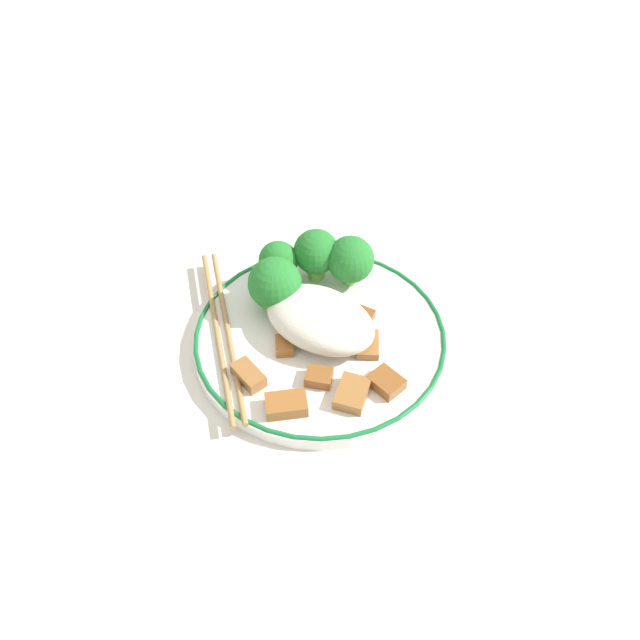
{
  "coord_description": "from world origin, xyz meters",
  "views": [
    {
      "loc": [
        -0.24,
        0.36,
        0.49
      ],
      "look_at": [
        0.0,
        0.0,
        0.03
      ],
      "focal_mm": 35.0,
      "sensor_mm": 36.0,
      "label": 1
    }
  ],
  "objects_px": {
    "broccoli_back_right": "(278,262)",
    "broccoli_back_center": "(316,253)",
    "broccoli_back_left": "(350,260)",
    "broccoli_mid_left": "(275,284)",
    "chopsticks": "(222,331)",
    "plate": "(320,337)"
  },
  "relations": [
    {
      "from": "broccoli_back_center",
      "to": "broccoli_back_right",
      "type": "height_order",
      "value": "broccoli_back_center"
    },
    {
      "from": "broccoli_back_right",
      "to": "plate",
      "type": "bearing_deg",
      "value": 152.73
    },
    {
      "from": "broccoli_back_left",
      "to": "broccoli_mid_left",
      "type": "bearing_deg",
      "value": 59.58
    },
    {
      "from": "broccoli_back_right",
      "to": "broccoli_mid_left",
      "type": "relative_size",
      "value": 0.8
    },
    {
      "from": "plate",
      "to": "broccoli_back_left",
      "type": "relative_size",
      "value": 4.4
    },
    {
      "from": "chopsticks",
      "to": "plate",
      "type": "bearing_deg",
      "value": -147.48
    },
    {
      "from": "plate",
      "to": "chopsticks",
      "type": "relative_size",
      "value": 1.41
    },
    {
      "from": "broccoli_back_left",
      "to": "plate",
      "type": "bearing_deg",
      "value": 99.91
    },
    {
      "from": "broccoli_back_left",
      "to": "broccoli_back_center",
      "type": "height_order",
      "value": "broccoli_back_center"
    },
    {
      "from": "broccoli_back_left",
      "to": "broccoli_mid_left",
      "type": "height_order",
      "value": "broccoli_mid_left"
    },
    {
      "from": "broccoli_back_left",
      "to": "broccoli_mid_left",
      "type": "relative_size",
      "value": 0.94
    },
    {
      "from": "plate",
      "to": "broccoli_mid_left",
      "type": "relative_size",
      "value": 4.12
    },
    {
      "from": "broccoli_back_left",
      "to": "broccoli_back_center",
      "type": "xyz_separation_m",
      "value": [
        0.04,
        0.01,
        0.0
      ]
    },
    {
      "from": "broccoli_mid_left",
      "to": "broccoli_back_center",
      "type": "bearing_deg",
      "value": -97.18
    },
    {
      "from": "chopsticks",
      "to": "broccoli_mid_left",
      "type": "bearing_deg",
      "value": -113.18
    },
    {
      "from": "broccoli_back_center",
      "to": "chopsticks",
      "type": "relative_size",
      "value": 0.33
    },
    {
      "from": "broccoli_back_center",
      "to": "broccoli_back_left",
      "type": "bearing_deg",
      "value": -162.8
    },
    {
      "from": "broccoli_back_right",
      "to": "broccoli_mid_left",
      "type": "distance_m",
      "value": 0.04
    },
    {
      "from": "plate",
      "to": "chopsticks",
      "type": "xyz_separation_m",
      "value": [
        0.09,
        0.05,
        0.01
      ]
    },
    {
      "from": "broccoli_back_right",
      "to": "broccoli_back_center",
      "type": "bearing_deg",
      "value": -136.58
    },
    {
      "from": "broccoli_back_center",
      "to": "broccoli_mid_left",
      "type": "height_order",
      "value": "broccoli_mid_left"
    },
    {
      "from": "broccoli_back_center",
      "to": "plate",
      "type": "bearing_deg",
      "value": 125.87
    }
  ]
}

